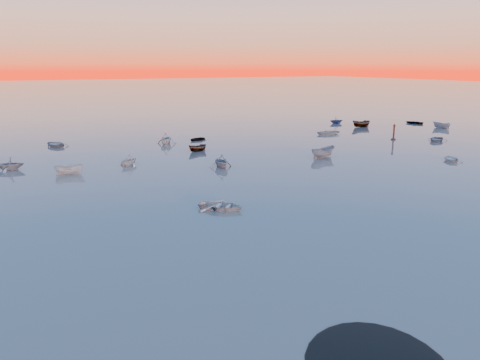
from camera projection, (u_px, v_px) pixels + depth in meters
ground at (110, 120)px, 111.07m from camera, size 600.00×600.00×0.00m
moored_fleet at (177, 152)px, 70.50m from camera, size 124.00×58.00×1.20m
boat_near_left at (221, 209)px, 42.71m from camera, size 4.18×4.11×1.04m
boat_near_center at (323, 157)px, 66.21m from camera, size 2.59×4.61×1.51m
boat_near_right at (221, 167)px, 60.01m from camera, size 3.79×1.91×1.29m
channel_marker at (394, 133)px, 81.41m from camera, size 0.82×0.82×2.93m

